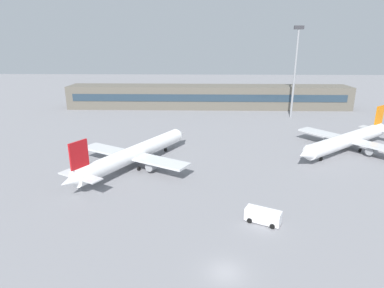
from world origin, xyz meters
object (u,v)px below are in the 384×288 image
airplane_near (136,153)px  airplane_mid (348,140)px  service_van_white (263,216)px  floodlight_tower_west (295,67)px

airplane_near → airplane_mid: 51.06m
airplane_mid → airplane_near: bearing=-167.7°
airplane_near → service_van_white: bearing=-44.2°
service_van_white → airplane_near: bearing=135.8°
airplane_near → service_van_white: size_ratio=6.26×
service_van_white → floodlight_tower_west: size_ratio=0.18×
floodlight_tower_west → service_van_white: bearing=-107.9°
airplane_mid → floodlight_tower_west: floodlight_tower_west is taller
airplane_near → airplane_mid: bearing=12.3°
airplane_near → service_van_white: 32.44m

